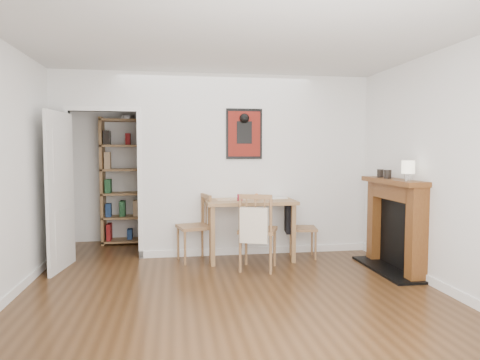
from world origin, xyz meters
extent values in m
plane|color=#50321A|center=(0.00, 0.00, 0.00)|extent=(5.20, 5.20, 0.00)
plane|color=white|center=(0.00, 2.60, 1.30)|extent=(4.50, 0.00, 4.50)
plane|color=white|center=(0.00, -2.60, 1.30)|extent=(4.50, 0.00, 4.50)
plane|color=white|center=(-2.25, 0.00, 1.30)|extent=(0.00, 5.20, 5.20)
plane|color=white|center=(2.25, 0.00, 1.30)|extent=(0.00, 5.20, 5.20)
plane|color=silver|center=(0.00, 0.00, 2.60)|extent=(5.20, 5.20, 0.00)
cube|color=white|center=(0.57, 1.40, 1.30)|extent=(3.35, 0.10, 2.60)
cube|color=white|center=(-2.12, 1.40, 1.30)|extent=(0.25, 0.10, 2.60)
cube|color=white|center=(-1.55, 1.40, 2.33)|extent=(0.90, 0.10, 0.55)
cube|color=white|center=(-2.03, 1.40, 1.02)|extent=(0.06, 0.14, 2.05)
cube|color=white|center=(-1.07, 1.40, 1.02)|extent=(0.06, 0.14, 2.05)
cube|color=white|center=(0.57, 1.34, 0.05)|extent=(3.35, 0.02, 0.10)
cube|color=white|center=(2.24, -0.60, 0.05)|extent=(0.02, 4.00, 0.10)
cube|color=white|center=(-2.02, 0.93, 1.00)|extent=(0.15, 0.80, 2.00)
cube|color=black|center=(0.40, 1.33, 1.75)|extent=(0.52, 0.02, 0.72)
cube|color=#65140D|center=(0.40, 1.32, 1.75)|extent=(0.46, 0.00, 0.64)
cube|color=olive|center=(0.44, 1.10, 0.81)|extent=(1.22, 0.78, 0.04)
cube|color=olive|center=(-0.11, 0.78, 0.39)|extent=(0.06, 0.06, 0.79)
cube|color=olive|center=(0.98, 0.78, 0.39)|extent=(0.06, 0.06, 0.79)
cube|color=olive|center=(-0.11, 1.42, 0.39)|extent=(0.06, 0.06, 0.79)
cube|color=olive|center=(0.98, 1.42, 0.39)|extent=(0.06, 0.06, 0.79)
cube|color=black|center=(0.99, 1.08, 0.57)|extent=(0.14, 0.34, 0.42)
cube|color=beige|center=(0.36, 0.31, 0.62)|extent=(0.35, 0.22, 0.43)
cube|color=olive|center=(-1.73, 2.40, 1.02)|extent=(0.04, 0.34, 2.04)
cube|color=olive|center=(-0.92, 2.40, 1.02)|extent=(0.04, 0.34, 2.04)
cube|color=olive|center=(-1.33, 2.40, 0.04)|extent=(0.86, 0.34, 0.03)
cube|color=olive|center=(-1.33, 2.40, 0.82)|extent=(0.86, 0.34, 0.03)
cube|color=olive|center=(-1.33, 2.40, 2.00)|extent=(0.86, 0.34, 0.03)
cube|color=maroon|center=(-1.33, 2.40, 1.02)|extent=(0.75, 0.28, 0.28)
cube|color=brown|center=(2.15, -0.24, 0.55)|extent=(0.20, 0.16, 1.10)
cube|color=brown|center=(2.15, 0.74, 0.55)|extent=(0.20, 0.16, 1.10)
cube|color=brown|center=(2.12, 0.25, 1.13)|extent=(0.30, 1.21, 0.06)
cube|color=brown|center=(2.15, 0.25, 1.00)|extent=(0.20, 0.85, 0.20)
cube|color=black|center=(2.21, 0.25, 0.45)|extent=(0.08, 0.81, 0.88)
cube|color=black|center=(2.09, 0.25, 0.01)|extent=(0.45, 1.25, 0.03)
cylinder|color=maroon|center=(0.28, 0.97, 0.88)|extent=(0.07, 0.07, 0.09)
sphere|color=orange|center=(0.55, 1.15, 0.87)|extent=(0.08, 0.08, 0.08)
cube|color=beige|center=(0.19, 1.17, 0.83)|extent=(0.46, 0.36, 0.00)
cube|color=white|center=(0.82, 1.20, 0.84)|extent=(0.33, 0.26, 0.02)
cylinder|color=silver|center=(2.09, -0.13, 1.20)|extent=(0.08, 0.08, 0.09)
cylinder|color=#F4EDCB|center=(2.09, -0.13, 1.32)|extent=(0.15, 0.15, 0.15)
cylinder|color=black|center=(2.07, 0.31, 1.22)|extent=(0.09, 0.09, 0.11)
cylinder|color=black|center=(2.09, 0.55, 1.21)|extent=(0.09, 0.09, 0.11)
camera|label=1|loc=(-0.60, -4.72, 1.52)|focal=32.00mm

